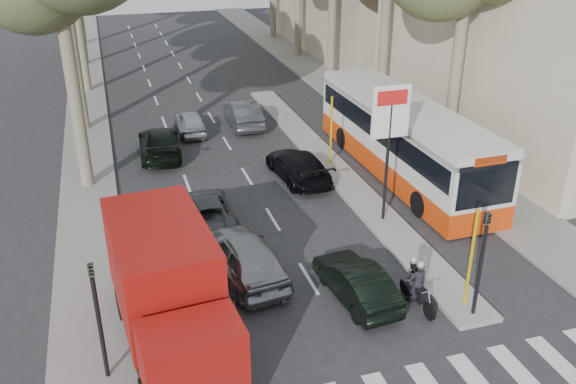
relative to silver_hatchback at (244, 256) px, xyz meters
The scene contains 19 objects.
ground 4.14m from the silver_hatchback, 43.65° to the right, with size 120.00×120.00×0.00m, color #28282B.
sidewalk_right 25.03m from the silver_hatchback, 62.53° to the left, with size 3.20×70.00×0.12m, color gray.
median_left 25.71m from the silver_hatchback, 101.36° to the left, with size 2.40×64.00×0.12m, color gray.
traffic_island 10.30m from the silver_hatchback, 52.94° to the left, with size 1.50×26.00×0.16m, color gray.
billboard 7.18m from the silver_hatchback, 19.52° to the left, with size 1.50×12.10×5.60m.
traffic_light_island 7.73m from the silver_hatchback, 34.81° to the right, with size 0.16×0.41×3.60m.
traffic_light_left 6.25m from the silver_hatchback, 140.78° to the right, with size 0.16×0.41×3.60m.
silver_hatchback is the anchor object (origin of this frame).
dark_hatchback 3.88m from the silver_hatchback, 36.64° to the right, with size 1.33×3.83×1.26m, color black.
queue_car_a 4.21m from the silver_hatchback, 97.67° to the left, with size 1.94×4.20×1.17m, color #46494D.
queue_car_b 8.35m from the silver_hatchback, 59.48° to the left, with size 1.89×4.64×1.35m, color black.
queue_car_c 14.91m from the silver_hatchback, 88.26° to the left, with size 1.49×3.70×1.26m, color #B0B3B8.
queue_car_d 15.64m from the silver_hatchback, 76.96° to the left, with size 1.56×4.47×1.47m, color #4A4D51.
queue_car_e 12.05m from the silver_hatchback, 97.35° to the left, with size 1.97×4.86×1.41m, color black.
red_truck 4.12m from the silver_hatchback, 135.05° to the right, with size 3.07×6.85×3.55m.
city_bus 11.19m from the silver_hatchback, 35.44° to the left, with size 3.07×13.08×3.43m.
motorcycle 5.70m from the silver_hatchback, 32.94° to the right, with size 0.73×1.97×1.68m.
pedestrian_near 13.57m from the silver_hatchback, 39.62° to the left, with size 1.10×0.54×1.87m, color #453752.
pedestrian_far 15.78m from the silver_hatchback, 36.87° to the left, with size 1.18×0.52×1.83m, color brown.
Camera 1 is at (-6.68, -14.48, 11.54)m, focal length 38.00 mm.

